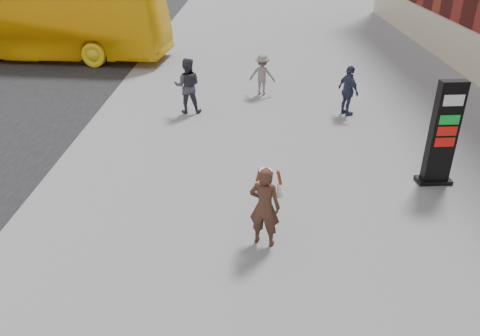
{
  "coord_description": "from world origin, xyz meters",
  "views": [
    {
      "loc": [
        0.17,
        -8.12,
        5.7
      ],
      "look_at": [
        0.01,
        0.57,
        1.17
      ],
      "focal_mm": 35.0,
      "sensor_mm": 36.0,
      "label": 1
    }
  ],
  "objects_px": {
    "info_pylon": "(443,134)",
    "pedestrian_b": "(262,75)",
    "pedestrian_a": "(187,86)",
    "pedestrian_c": "(348,91)",
    "woman": "(265,205)",
    "bus": "(34,20)"
  },
  "relations": [
    {
      "from": "info_pylon",
      "to": "pedestrian_b",
      "type": "height_order",
      "value": "info_pylon"
    },
    {
      "from": "pedestrian_a",
      "to": "pedestrian_c",
      "type": "relative_size",
      "value": 1.11
    },
    {
      "from": "info_pylon",
      "to": "pedestrian_a",
      "type": "xyz_separation_m",
      "value": [
        -6.67,
        4.83,
        -0.37
      ]
    },
    {
      "from": "woman",
      "to": "pedestrian_b",
      "type": "height_order",
      "value": "woman"
    },
    {
      "from": "woman",
      "to": "pedestrian_b",
      "type": "bearing_deg",
      "value": -73.11
    },
    {
      "from": "bus",
      "to": "pedestrian_a",
      "type": "distance_m",
      "value": 10.9
    },
    {
      "from": "woman",
      "to": "pedestrian_c",
      "type": "distance_m",
      "value": 7.82
    },
    {
      "from": "bus",
      "to": "pedestrian_a",
      "type": "xyz_separation_m",
      "value": [
        8.04,
        -7.31,
        -0.82
      ]
    },
    {
      "from": "pedestrian_b",
      "to": "woman",
      "type": "bearing_deg",
      "value": 100.3
    },
    {
      "from": "pedestrian_a",
      "to": "pedestrian_b",
      "type": "bearing_deg",
      "value": -143.3
    },
    {
      "from": "info_pylon",
      "to": "pedestrian_c",
      "type": "bearing_deg",
      "value": 101.48
    },
    {
      "from": "info_pylon",
      "to": "bus",
      "type": "height_order",
      "value": "bus"
    },
    {
      "from": "pedestrian_b",
      "to": "pedestrian_c",
      "type": "xyz_separation_m",
      "value": [
        2.8,
        -2.11,
        0.08
      ]
    },
    {
      "from": "info_pylon",
      "to": "pedestrian_b",
      "type": "bearing_deg",
      "value": 116.97
    },
    {
      "from": "bus",
      "to": "pedestrian_a",
      "type": "bearing_deg",
      "value": -126.05
    },
    {
      "from": "pedestrian_b",
      "to": "pedestrian_c",
      "type": "relative_size",
      "value": 0.9
    },
    {
      "from": "pedestrian_a",
      "to": "pedestrian_c",
      "type": "xyz_separation_m",
      "value": [
        5.35,
        -0.16,
        -0.09
      ]
    },
    {
      "from": "woman",
      "to": "pedestrian_a",
      "type": "bearing_deg",
      "value": -54.23
    },
    {
      "from": "pedestrian_b",
      "to": "pedestrian_c",
      "type": "bearing_deg",
      "value": 154.33
    },
    {
      "from": "info_pylon",
      "to": "bus",
      "type": "xyz_separation_m",
      "value": [
        -14.71,
        12.14,
        0.45
      ]
    },
    {
      "from": "bus",
      "to": "pedestrian_a",
      "type": "height_order",
      "value": "bus"
    },
    {
      "from": "info_pylon",
      "to": "woman",
      "type": "bearing_deg",
      "value": -153.36
    }
  ]
}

